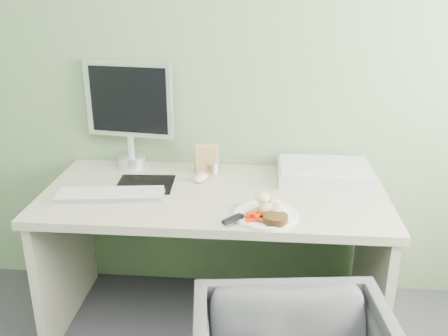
# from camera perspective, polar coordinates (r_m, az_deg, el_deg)

# --- Properties ---
(wall_back) EXTENTS (3.50, 0.00, 3.50)m
(wall_back) POSITION_cam_1_polar(r_m,az_deg,el_deg) (2.53, -0.31, 13.76)
(wall_back) COLOR #6B865E
(wall_back) RESTS_ON floor
(desk) EXTENTS (1.60, 0.75, 0.73)m
(desk) POSITION_cam_1_polar(r_m,az_deg,el_deg) (2.41, -1.08, -6.73)
(desk) COLOR beige
(desk) RESTS_ON floor
(plate) EXTENTS (0.27, 0.27, 0.01)m
(plate) POSITION_cam_1_polar(r_m,az_deg,el_deg) (2.10, 4.81, -5.41)
(plate) COLOR white
(plate) RESTS_ON desk
(steak) EXTENTS (0.13, 0.13, 0.03)m
(steak) POSITION_cam_1_polar(r_m,az_deg,el_deg) (2.02, 5.92, -5.80)
(steak) COLOR black
(steak) RESTS_ON plate
(potato_pile) EXTENTS (0.14, 0.11, 0.07)m
(potato_pile) POSITION_cam_1_polar(r_m,az_deg,el_deg) (2.10, 5.70, -4.21)
(potato_pile) COLOR tan
(potato_pile) RESTS_ON plate
(carrot_heap) EXTENTS (0.07, 0.06, 0.04)m
(carrot_heap) POSITION_cam_1_polar(r_m,az_deg,el_deg) (2.03, 3.52, -5.37)
(carrot_heap) COLOR red
(carrot_heap) RESTS_ON plate
(steak_knife) EXTENTS (0.19, 0.20, 0.02)m
(steak_knife) POSITION_cam_1_polar(r_m,az_deg,el_deg) (2.04, 1.83, -5.53)
(steak_knife) COLOR silver
(steak_knife) RESTS_ON plate
(mousepad) EXTENTS (0.28, 0.25, 0.00)m
(mousepad) POSITION_cam_1_polar(r_m,az_deg,el_deg) (2.44, -9.00, -1.83)
(mousepad) COLOR black
(mousepad) RESTS_ON desk
(keyboard) EXTENTS (0.49, 0.20, 0.02)m
(keyboard) POSITION_cam_1_polar(r_m,az_deg,el_deg) (2.32, -12.88, -2.97)
(keyboard) COLOR white
(keyboard) RESTS_ON desk
(computer_mouse) EXTENTS (0.09, 0.11, 0.04)m
(computer_mouse) POSITION_cam_1_polar(r_m,az_deg,el_deg) (2.45, -2.63, -1.12)
(computer_mouse) COLOR white
(computer_mouse) RESTS_ON desk
(photo_frame) EXTENTS (0.12, 0.06, 0.15)m
(photo_frame) POSITION_cam_1_polar(r_m,az_deg,el_deg) (2.54, -1.92, 1.15)
(photo_frame) COLOR #9A7648
(photo_frame) RESTS_ON desk
(eyedrop_bottle) EXTENTS (0.02, 0.02, 0.07)m
(eyedrop_bottle) POSITION_cam_1_polar(r_m,az_deg,el_deg) (2.53, -0.97, -0.04)
(eyedrop_bottle) COLOR white
(eyedrop_bottle) RESTS_ON desk
(scanner) EXTENTS (0.45, 0.30, 0.07)m
(scanner) POSITION_cam_1_polar(r_m,az_deg,el_deg) (2.50, 11.37, -0.57)
(scanner) COLOR #A7ABAE
(scanner) RESTS_ON desk
(monitor) EXTENTS (0.46, 0.15, 0.55)m
(monitor) POSITION_cam_1_polar(r_m,az_deg,el_deg) (2.61, -10.78, 6.71)
(monitor) COLOR silver
(monitor) RESTS_ON desk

